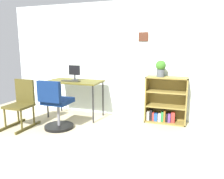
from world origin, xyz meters
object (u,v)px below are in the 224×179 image
monitor (74,72)px  keyboard (71,81)px  desk (75,84)px  rocking_chair (22,103)px  bookshelf_low (165,102)px  potted_plant_on_shelf (161,68)px  office_chair (56,108)px

monitor → keyboard: size_ratio=0.80×
desk → monitor: 0.24m
rocking_chair → bookshelf_low: bearing=24.7°
keyboard → desk: bearing=73.7°
potted_plant_on_shelf → bookshelf_low: bearing=27.7°
office_chair → bookshelf_low: bearing=30.7°
office_chair → potted_plant_on_shelf: bearing=30.9°
office_chair → potted_plant_on_shelf: (1.65, 0.99, 0.67)m
bookshelf_low → keyboard: bearing=-167.8°
monitor → rocking_chair: size_ratio=0.36×
bookshelf_low → desk: bearing=-171.1°
monitor → potted_plant_on_shelf: bearing=5.4°
office_chair → desk: bearing=92.8°
keyboard → potted_plant_on_shelf: (1.72, 0.34, 0.29)m
monitor → keyboard: (0.01, -0.17, -0.16)m
bookshelf_low → potted_plant_on_shelf: size_ratio=2.92×
monitor → office_chair: 0.99m
monitor → desk: bearing=-57.6°
rocking_chair → bookshelf_low: (2.43, 1.12, -0.05)m
desk → potted_plant_on_shelf: potted_plant_on_shelf is taller
keyboard → rocking_chair: rocking_chair is taller
bookshelf_low → monitor: bearing=-173.2°
monitor → bookshelf_low: 1.92m
office_chair → bookshelf_low: office_chair is taller
office_chair → bookshelf_low: size_ratio=1.00×
monitor → potted_plant_on_shelf: 1.73m
desk → bookshelf_low: (1.79, 0.28, -0.31)m
keyboard → bookshelf_low: bookshelf_low is taller
keyboard → rocking_chair: (-0.61, -0.73, -0.33)m
bookshelf_low → potted_plant_on_shelf: (-0.11, -0.06, 0.66)m
desk → keyboard: keyboard is taller
office_chair → potted_plant_on_shelf: size_ratio=2.93×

